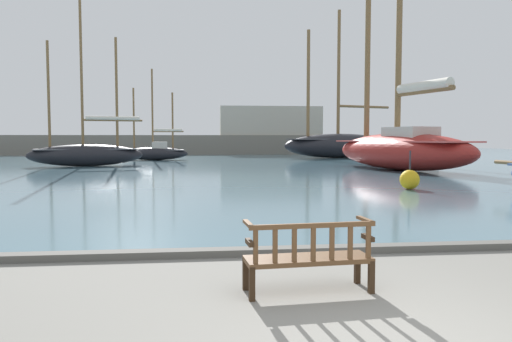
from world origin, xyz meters
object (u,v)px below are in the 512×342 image
Objects in this scene: sailboat_far_port at (340,144)px; sailboat_far_starboard at (87,152)px; channel_buoy at (410,180)px; park_bench at (309,256)px; sailboat_centre_channel at (155,151)px; sailboat_distant_harbor at (400,147)px.

sailboat_far_starboard is at bearing -150.02° from sailboat_far_port.
sailboat_far_port is 29.29m from channel_buoy.
park_bench is 41.75m from sailboat_far_port.
sailboat_centre_channel reaches higher than channel_buoy.
sailboat_distant_harbor is 2.01× the size of sailboat_centre_channel.
park_bench is 0.15× the size of sailboat_far_starboard.
park_bench is 29.41m from sailboat_far_starboard.
sailboat_far_starboard is (-19.17, 6.03, -0.44)m from sailboat_distant_harbor.
park_bench is at bearing -82.08° from sailboat_centre_channel.
park_bench is 12.90m from channel_buoy.
sailboat_distant_harbor is at bearing -94.94° from sailboat_far_port.
sailboat_centre_channel is at bearing 97.92° from park_bench.
sailboat_far_port is (17.01, 3.24, 0.57)m from sailboat_centre_channel.
sailboat_distant_harbor is at bearing -17.46° from sailboat_far_starboard.
sailboat_centre_channel is at bearing 136.34° from sailboat_distant_harbor.
sailboat_far_starboard is (-3.71, -8.72, 0.20)m from sailboat_centre_channel.
park_bench is 1.16× the size of channel_buoy.
park_bench is 0.11× the size of sailboat_distant_harbor.
sailboat_centre_channel is 0.71× the size of sailboat_far_starboard.
park_bench is at bearing -119.00° from channel_buoy.
sailboat_far_starboard reaches higher than sailboat_centre_channel.
sailboat_far_port is 23.93m from sailboat_far_starboard.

